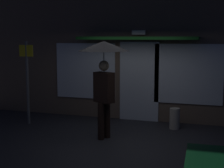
% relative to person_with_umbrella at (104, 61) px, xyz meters
% --- Properties ---
extents(ground_plane, '(18.00, 18.00, 0.00)m').
position_rel_person_with_umbrella_xyz_m(ground_plane, '(0.38, -0.25, -1.79)').
color(ground_plane, '#26262B').
extents(building_facade, '(9.91, 1.00, 3.91)m').
position_rel_person_with_umbrella_xyz_m(building_facade, '(0.38, 2.08, 0.15)').
color(building_facade, brown).
rests_on(building_facade, ground).
extents(person_with_umbrella, '(1.16, 1.16, 2.24)m').
position_rel_person_with_umbrella_xyz_m(person_with_umbrella, '(0.00, 0.00, 0.00)').
color(person_with_umbrella, black).
rests_on(person_with_umbrella, ground).
extents(street_sign_post, '(0.40, 0.07, 2.22)m').
position_rel_person_with_umbrella_xyz_m(street_sign_post, '(-2.36, 0.63, -0.53)').
color(street_sign_post, '#595B60').
rests_on(street_sign_post, ground).
extents(sidewalk_bollard, '(0.26, 0.26, 0.53)m').
position_rel_person_with_umbrella_xyz_m(sidewalk_bollard, '(1.46, 1.31, -1.52)').
color(sidewalk_bollard, '#B2A899').
rests_on(sidewalk_bollard, ground).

